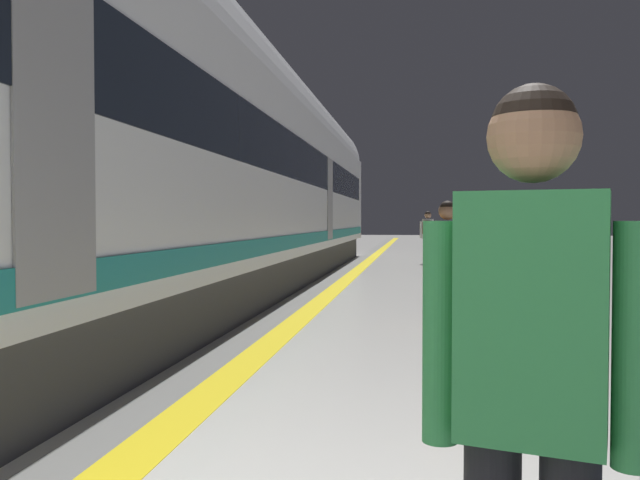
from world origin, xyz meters
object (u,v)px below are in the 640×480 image
(passenger_far, at_px, (428,232))
(duffel_bag_far, at_px, (438,259))
(passenger_near, at_px, (448,257))
(waste_bin, at_px, (506,263))
(duffel_bag_near, at_px, (477,329))
(suitcase_mid, at_px, (487,260))
(high_speed_train, at_px, (168,143))
(passenger_mid, at_px, (475,232))
(traveller_foreground, at_px, (531,381))

(passenger_far, bearing_deg, duffel_bag_far, -17.66)
(passenger_near, distance_m, duffel_bag_far, 13.30)
(waste_bin, bearing_deg, passenger_near, -102.96)
(duffel_bag_near, distance_m, waste_bin, 6.94)
(passenger_near, height_order, duffel_bag_near, passenger_near)
(duffel_bag_near, xyz_separation_m, duffel_bag_far, (-0.03, 13.51, 0.00))
(suitcase_mid, bearing_deg, high_speed_train, -122.35)
(passenger_mid, relative_size, suitcase_mid, 3.08)
(passenger_near, xyz_separation_m, duffel_bag_near, (0.32, -0.23, -0.80))
(duffel_bag_near, relative_size, passenger_mid, 0.25)
(passenger_mid, bearing_deg, duffel_bag_far, 105.74)
(high_speed_train, height_order, passenger_far, high_speed_train)
(duffel_bag_far, bearing_deg, passenger_near, -91.25)
(passenger_mid, bearing_deg, passenger_far, 110.53)
(traveller_foreground, distance_m, passenger_mid, 16.38)
(duffel_bag_near, xyz_separation_m, suitcase_mid, (1.16, 10.28, 0.16))
(duffel_bag_far, bearing_deg, waste_bin, -79.59)
(traveller_foreground, distance_m, duffel_bag_near, 5.98)
(high_speed_train, relative_size, passenger_near, 22.44)
(duffel_bag_near, relative_size, waste_bin, 0.48)
(duffel_bag_far, bearing_deg, suitcase_mid, -69.84)
(traveller_foreground, xyz_separation_m, passenger_far, (0.04, 19.52, -0.01))
(passenger_far, bearing_deg, passenger_mid, -69.47)
(passenger_near, relative_size, duffel_bag_far, 3.65)
(high_speed_train, bearing_deg, waste_bin, 43.15)
(high_speed_train, relative_size, suitcase_mid, 62.92)
(high_speed_train, distance_m, passenger_near, 4.50)
(traveller_foreground, relative_size, passenger_far, 1.03)
(high_speed_train, height_order, waste_bin, high_speed_train)
(high_speed_train, distance_m, waste_bin, 7.79)
(passenger_far, height_order, duffel_bag_far, passenger_far)
(traveller_foreground, bearing_deg, duffel_bag_near, 86.25)
(duffel_bag_far, bearing_deg, traveller_foreground, -91.06)
(passenger_mid, bearing_deg, traveller_foreground, -94.30)
(passenger_mid, bearing_deg, suitcase_mid, -25.19)
(duffel_bag_far, bearing_deg, duffel_bag_near, -89.88)
(duffel_bag_near, height_order, passenger_far, passenger_far)
(passenger_far, distance_m, duffel_bag_far, 0.90)
(duffel_bag_far, bearing_deg, high_speed_train, -109.80)
(duffel_bag_near, bearing_deg, passenger_near, 143.89)
(passenger_mid, bearing_deg, high_speed_train, -120.38)
(high_speed_train, relative_size, waste_bin, 39.57)
(high_speed_train, xyz_separation_m, duffel_bag_near, (4.29, -1.68, -2.35))
(high_speed_train, bearing_deg, traveller_foreground, -62.82)
(duffel_bag_near, height_order, waste_bin, waste_bin)
(traveller_foreground, relative_size, passenger_near, 1.06)
(passenger_far, height_order, waste_bin, passenger_far)
(suitcase_mid, relative_size, duffel_bag_far, 1.30)
(traveller_foreground, relative_size, waste_bin, 1.87)
(traveller_foreground, height_order, suitcase_mid, traveller_foreground)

